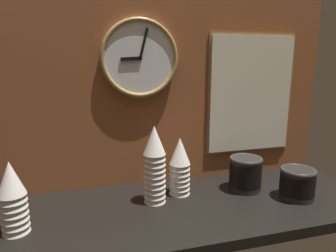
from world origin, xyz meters
TOP-DOWN VIEW (x-y plane):
  - ground_plane at (0.00, 0.00)cm, footprint 160.00×56.00cm
  - wall_tiled_back at (0.00, 26.50)cm, footprint 160.00×3.00cm
  - cup_stack_center at (-8.65, 5.00)cm, footprint 8.87×8.87cm
  - cup_stack_far_left at (-57.94, -4.15)cm, footprint 8.87×8.87cm
  - cup_stack_center_right at (3.18, 9.39)cm, footprint 8.87×8.87cm
  - bowl_stack_far_right at (48.51, -7.46)cm, footprint 14.25×14.25cm
  - bowl_stack_right at (32.08, 5.63)cm, footprint 14.25×14.25cm
  - wall_clock at (-10.30, 23.46)cm, footprint 33.20×2.70cm
  - menu_board at (43.87, 24.35)cm, footprint 44.97×1.32cm

SIDE VIEW (x-z plane):
  - ground_plane at x=0.00cm, z-range -4.00..0.00cm
  - bowl_stack_far_right at x=48.51cm, z-range 0.34..13.05cm
  - bowl_stack_right at x=32.08cm, z-range 0.34..15.13cm
  - cup_stack_far_left at x=-57.94cm, z-range 0.00..24.69cm
  - cup_stack_center_right at x=3.18cm, z-range 0.00..24.69cm
  - cup_stack_center at x=-8.65cm, z-range 0.00..31.33cm
  - menu_board at x=43.87cm, z-range 10.89..68.20cm
  - wall_tiled_back at x=0.00cm, z-range 0.00..105.00cm
  - wall_clock at x=-10.30cm, z-range 39.99..73.19cm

